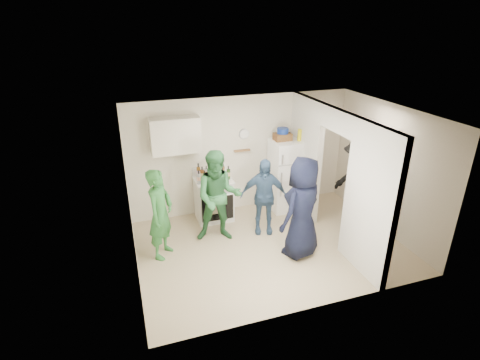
{
  "coord_description": "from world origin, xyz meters",
  "views": [
    {
      "loc": [
        -2.39,
        -5.45,
        3.94
      ],
      "look_at": [
        -0.46,
        0.4,
        1.25
      ],
      "focal_mm": 28.0,
      "sensor_mm": 36.0,
      "label": 1
    }
  ],
  "objects_px": {
    "blue_bowl": "(283,131)",
    "yellow_cup_stack_top": "(300,135)",
    "person_green_center": "(218,197)",
    "person_denim": "(263,196)",
    "person_navy": "(302,208)",
    "person_green_left": "(160,214)",
    "stove": "(214,199)",
    "person_nook": "(358,184)",
    "fridge": "(286,175)",
    "wicker_basket": "(282,137)"
  },
  "relations": [
    {
      "from": "person_green_center",
      "to": "person_denim",
      "type": "bearing_deg",
      "value": 14.23
    },
    {
      "from": "wicker_basket",
      "to": "person_navy",
      "type": "bearing_deg",
      "value": -102.3
    },
    {
      "from": "wicker_basket",
      "to": "person_green_center",
      "type": "distance_m",
      "value": 1.97
    },
    {
      "from": "blue_bowl",
      "to": "person_navy",
      "type": "bearing_deg",
      "value": -102.3
    },
    {
      "from": "stove",
      "to": "person_nook",
      "type": "xyz_separation_m",
      "value": [
        2.63,
        -1.2,
        0.49
      ]
    },
    {
      "from": "person_green_left",
      "to": "person_navy",
      "type": "distance_m",
      "value": 2.45
    },
    {
      "from": "stove",
      "to": "person_nook",
      "type": "distance_m",
      "value": 2.93
    },
    {
      "from": "fridge",
      "to": "person_navy",
      "type": "height_order",
      "value": "person_navy"
    },
    {
      "from": "person_nook",
      "to": "fridge",
      "type": "bearing_deg",
      "value": -145.43
    },
    {
      "from": "person_green_center",
      "to": "person_denim",
      "type": "height_order",
      "value": "person_green_center"
    },
    {
      "from": "blue_bowl",
      "to": "person_nook",
      "type": "xyz_separation_m",
      "value": [
        1.11,
        -1.22,
        -0.84
      ]
    },
    {
      "from": "person_navy",
      "to": "wicker_basket",
      "type": "bearing_deg",
      "value": -130.55
    },
    {
      "from": "wicker_basket",
      "to": "person_green_center",
      "type": "xyz_separation_m",
      "value": [
        -1.62,
        -0.82,
        -0.76
      ]
    },
    {
      "from": "person_nook",
      "to": "stove",
      "type": "bearing_deg",
      "value": -120.82
    },
    {
      "from": "fridge",
      "to": "yellow_cup_stack_top",
      "type": "xyz_separation_m",
      "value": [
        0.22,
        -0.1,
        0.91
      ]
    },
    {
      "from": "stove",
      "to": "person_green_center",
      "type": "xyz_separation_m",
      "value": [
        -0.11,
        -0.8,
        0.44
      ]
    },
    {
      "from": "person_green_left",
      "to": "person_green_center",
      "type": "relative_size",
      "value": 0.93
    },
    {
      "from": "stove",
      "to": "wicker_basket",
      "type": "relative_size",
      "value": 2.57
    },
    {
      "from": "person_green_left",
      "to": "person_nook",
      "type": "relative_size",
      "value": 0.88
    },
    {
      "from": "stove",
      "to": "yellow_cup_stack_top",
      "type": "bearing_deg",
      "value": -4.04
    },
    {
      "from": "blue_bowl",
      "to": "person_green_center",
      "type": "distance_m",
      "value": 2.03
    },
    {
      "from": "stove",
      "to": "yellow_cup_stack_top",
      "type": "relative_size",
      "value": 3.6
    },
    {
      "from": "stove",
      "to": "person_denim",
      "type": "xyz_separation_m",
      "value": [
        0.79,
        -0.81,
        0.32
      ]
    },
    {
      "from": "yellow_cup_stack_top",
      "to": "person_navy",
      "type": "distance_m",
      "value": 1.92
    },
    {
      "from": "blue_bowl",
      "to": "person_navy",
      "type": "relative_size",
      "value": 0.13
    },
    {
      "from": "fridge",
      "to": "wicker_basket",
      "type": "xyz_separation_m",
      "value": [
        -0.1,
        0.05,
        0.86
      ]
    },
    {
      "from": "blue_bowl",
      "to": "person_green_center",
      "type": "bearing_deg",
      "value": -153.13
    },
    {
      "from": "person_navy",
      "to": "person_denim",
      "type": "bearing_deg",
      "value": -97.61
    },
    {
      "from": "fridge",
      "to": "blue_bowl",
      "type": "relative_size",
      "value": 6.57
    },
    {
      "from": "yellow_cup_stack_top",
      "to": "person_navy",
      "type": "relative_size",
      "value": 0.14
    },
    {
      "from": "fridge",
      "to": "yellow_cup_stack_top",
      "type": "bearing_deg",
      "value": -24.44
    },
    {
      "from": "fridge",
      "to": "wicker_basket",
      "type": "relative_size",
      "value": 4.5
    },
    {
      "from": "person_denim",
      "to": "person_green_center",
      "type": "bearing_deg",
      "value": -162.68
    },
    {
      "from": "stove",
      "to": "wicker_basket",
      "type": "xyz_separation_m",
      "value": [
        1.52,
        0.02,
        1.2
      ]
    },
    {
      "from": "stove",
      "to": "person_navy",
      "type": "relative_size",
      "value": 0.49
    },
    {
      "from": "fridge",
      "to": "person_navy",
      "type": "xyz_separation_m",
      "value": [
        -0.48,
        -1.71,
        0.13
      ]
    },
    {
      "from": "fridge",
      "to": "person_green_center",
      "type": "bearing_deg",
      "value": -155.85
    },
    {
      "from": "blue_bowl",
      "to": "person_nook",
      "type": "relative_size",
      "value": 0.13
    },
    {
      "from": "person_green_center",
      "to": "person_denim",
      "type": "relative_size",
      "value": 1.16
    },
    {
      "from": "person_green_left",
      "to": "yellow_cup_stack_top",
      "type": "bearing_deg",
      "value": -39.67
    },
    {
      "from": "yellow_cup_stack_top",
      "to": "person_navy",
      "type": "xyz_separation_m",
      "value": [
        -0.7,
        -1.61,
        -0.78
      ]
    },
    {
      "from": "wicker_basket",
      "to": "yellow_cup_stack_top",
      "type": "height_order",
      "value": "yellow_cup_stack_top"
    },
    {
      "from": "stove",
      "to": "blue_bowl",
      "type": "xyz_separation_m",
      "value": [
        1.52,
        0.02,
        1.33
      ]
    },
    {
      "from": "blue_bowl",
      "to": "yellow_cup_stack_top",
      "type": "bearing_deg",
      "value": -25.11
    },
    {
      "from": "person_navy",
      "to": "fridge",
      "type": "bearing_deg",
      "value": -134.05
    },
    {
      "from": "wicker_basket",
      "to": "blue_bowl",
      "type": "bearing_deg",
      "value": 0.0
    },
    {
      "from": "person_green_left",
      "to": "stove",
      "type": "bearing_deg",
      "value": -15.71
    },
    {
      "from": "stove",
      "to": "person_green_left",
      "type": "xyz_separation_m",
      "value": [
        -1.2,
        -1.01,
        0.38
      ]
    },
    {
      "from": "wicker_basket",
      "to": "person_green_left",
      "type": "xyz_separation_m",
      "value": [
        -2.72,
        -1.03,
        -0.83
      ]
    },
    {
      "from": "fridge",
      "to": "person_navy",
      "type": "relative_size",
      "value": 0.86
    }
  ]
}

